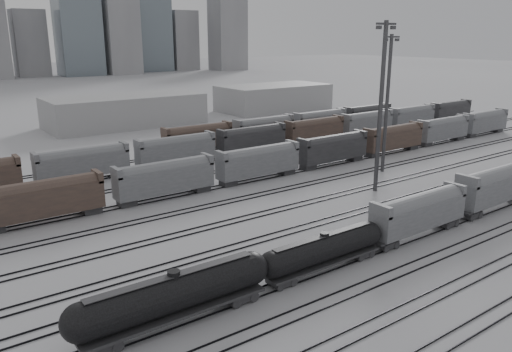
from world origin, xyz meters
TOP-DOWN VIEW (x-y plane):
  - ground at (0.00, 0.00)m, footprint 900.00×900.00m
  - tracks at (0.00, 17.50)m, footprint 220.00×71.50m
  - tank_car_a at (-23.10, 1.00)m, footprint 18.42×3.07m
  - tank_car_b at (-6.36, 1.00)m, footprint 15.90×2.65m
  - hopper_car_a at (8.91, 1.00)m, footprint 14.54×2.89m
  - hopper_car_b at (26.19, 1.00)m, footprint 16.08×3.19m
  - light_mast_c at (18.96, 16.29)m, footprint 4.05×0.65m
  - light_mast_d at (28.80, 23.27)m, footprint 3.75×0.60m
  - bg_string_near at (8.00, 32.00)m, footprint 151.00×3.00m
  - bg_string_mid at (18.00, 48.00)m, footprint 151.00×3.00m
  - bg_string_far at (35.50, 56.00)m, footprint 66.00×3.00m
  - warehouse_mid at (10.00, 95.00)m, footprint 40.00×18.00m
  - warehouse_right at (60.00, 95.00)m, footprint 35.00×18.00m

SIDE VIEW (x-z plane):
  - ground at x=0.00m, z-range 0.00..0.00m
  - tracks at x=0.00m, z-range 0.00..0.16m
  - tank_car_b at x=-6.36m, z-range 0.31..4.24m
  - tank_car_a at x=-23.10m, z-range 0.36..4.91m
  - bg_string_far at x=35.50m, z-range 0.00..5.60m
  - bg_string_near at x=8.00m, z-range 0.00..5.60m
  - bg_string_mid at x=18.00m, z-range 0.00..5.60m
  - hopper_car_a at x=8.91m, z-range 0.61..5.81m
  - hopper_car_b at x=26.19m, z-range 0.68..6.43m
  - warehouse_mid at x=10.00m, z-range 0.00..8.00m
  - warehouse_right at x=60.00m, z-range 0.00..8.00m
  - light_mast_d at x=28.80m, z-range 0.72..24.18m
  - light_mast_c at x=18.96m, z-range 0.77..26.08m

